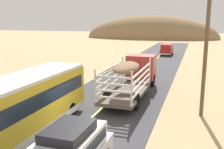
# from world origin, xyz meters

# --- Properties ---
(ground_plane) EXTENTS (240.00, 240.00, 0.00)m
(ground_plane) POSITION_xyz_m (0.00, 0.00, 0.00)
(ground_plane) COLOR tan
(road_surface) EXTENTS (8.00, 120.00, 0.02)m
(road_surface) POSITION_xyz_m (0.00, 0.00, 0.01)
(road_surface) COLOR #38383D
(road_surface) RESTS_ON ground
(road_centre_line) EXTENTS (0.16, 117.60, 0.00)m
(road_centre_line) POSITION_xyz_m (0.00, 0.00, 0.02)
(road_centre_line) COLOR #D8CC4C
(road_centre_line) RESTS_ON road_surface
(livestock_truck) EXTENTS (2.53, 9.70, 3.02)m
(livestock_truck) POSITION_xyz_m (1.26, 8.95, 1.79)
(livestock_truck) COLOR #B2332D
(livestock_truck) RESTS_ON road_surface
(bus) EXTENTS (2.54, 10.00, 3.21)m
(bus) POSITION_xyz_m (-2.30, -1.73, 1.75)
(bus) COLOR gold
(bus) RESTS_ON road_surface
(car_far) EXTENTS (1.90, 4.62, 1.93)m
(car_far) POSITION_xyz_m (1.01, 34.38, 1.09)
(car_far) COLOR #B2261E
(car_far) RESTS_ON road_surface
(power_pole_near) EXTENTS (2.20, 0.24, 8.47)m
(power_pole_near) POSITION_xyz_m (6.62, 4.59, 4.53)
(power_pole_near) COLOR brown
(power_pole_near) RESTS_ON ground
(distant_hill) EXTENTS (45.16, 18.25, 15.34)m
(distant_hill) POSITION_xyz_m (-9.42, 76.34, 0.00)
(distant_hill) COLOR #8D6E4C
(distant_hill) RESTS_ON ground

